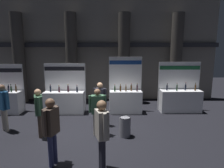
# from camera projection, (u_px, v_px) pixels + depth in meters

# --- Properties ---
(ground_plane) EXTENTS (26.84, 26.84, 0.00)m
(ground_plane) POSITION_uv_depth(u_px,v_px,m) (92.00, 132.00, 6.81)
(ground_plane) COLOR black
(hall_colonnade) EXTENTS (13.42, 1.10, 5.72)m
(hall_colonnade) POSITION_uv_depth(u_px,v_px,m) (98.00, 52.00, 10.89)
(hall_colonnade) COLOR gray
(hall_colonnade) RESTS_ON ground_plane
(exhibitor_booth_0) EXTENTS (1.58, 0.74, 2.23)m
(exhibitor_booth_0) POSITION_uv_depth(u_px,v_px,m) (5.00, 100.00, 8.81)
(exhibitor_booth_0) COLOR white
(exhibitor_booth_0) RESTS_ON ground_plane
(exhibitor_booth_1) EXTENTS (1.90, 0.66, 2.26)m
(exhibitor_booth_1) POSITION_uv_depth(u_px,v_px,m) (64.00, 100.00, 8.84)
(exhibitor_booth_1) COLOR white
(exhibitor_booth_1) RESTS_ON ground_plane
(exhibitor_booth_2) EXTENTS (1.52, 0.66, 2.56)m
(exhibitor_booth_2) POSITION_uv_depth(u_px,v_px,m) (126.00, 99.00, 8.88)
(exhibitor_booth_2) COLOR white
(exhibitor_booth_2) RESTS_ON ground_plane
(exhibitor_booth_3) EXTENTS (1.95, 0.66, 2.31)m
(exhibitor_booth_3) POSITION_uv_depth(u_px,v_px,m) (180.00, 99.00, 9.01)
(exhibitor_booth_3) COLOR white
(exhibitor_booth_3) RESTS_ON ground_plane
(trash_bin) EXTENTS (0.39, 0.39, 0.68)m
(trash_bin) POSITION_uv_depth(u_px,v_px,m) (125.00, 127.00, 6.44)
(trash_bin) COLOR slate
(trash_bin) RESTS_ON ground_plane
(visitor_0) EXTENTS (0.36, 0.53, 1.75)m
(visitor_0) POSITION_uv_depth(u_px,v_px,m) (102.00, 129.00, 4.48)
(visitor_0) COLOR #23232D
(visitor_0) RESTS_ON ground_plane
(visitor_3) EXTENTS (0.35, 0.52, 1.74)m
(visitor_3) POSITION_uv_depth(u_px,v_px,m) (51.00, 126.00, 4.71)
(visitor_3) COLOR navy
(visitor_3) RESTS_ON ground_plane
(visitor_4) EXTENTS (0.49, 0.44, 1.70)m
(visitor_4) POSITION_uv_depth(u_px,v_px,m) (3.00, 103.00, 6.75)
(visitor_4) COLOR #ADA393
(visitor_4) RESTS_ON ground_plane
(visitor_5) EXTENTS (0.51, 0.36, 1.67)m
(visitor_5) POSITION_uv_depth(u_px,v_px,m) (100.00, 100.00, 7.32)
(visitor_5) COLOR #ADA393
(visitor_5) RESTS_ON ground_plane
(visitor_6) EXTENTS (0.58, 0.30, 1.61)m
(visitor_6) POSITION_uv_depth(u_px,v_px,m) (98.00, 108.00, 6.44)
(visitor_6) COLOR #ADA393
(visitor_6) RESTS_ON ground_plane
(visitor_7) EXTENTS (0.39, 0.56, 1.63)m
(visitor_7) POSITION_uv_depth(u_px,v_px,m) (39.00, 109.00, 6.30)
(visitor_7) COLOR #47382D
(visitor_7) RESTS_ON ground_plane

